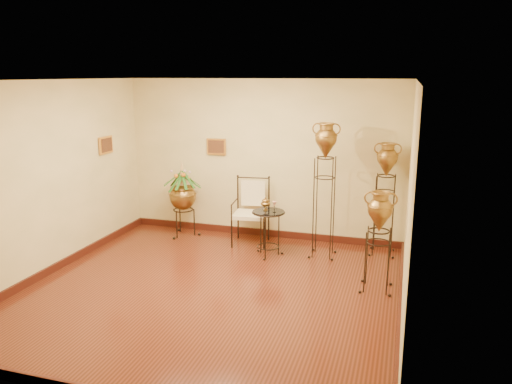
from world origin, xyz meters
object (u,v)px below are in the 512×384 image
(amphora_mid, at_px, (385,198))
(side_table, at_px, (268,232))
(planter_urn, at_px, (183,194))
(amphora_tall, at_px, (324,189))
(armchair, at_px, (251,212))

(amphora_mid, height_order, side_table, amphora_mid)
(planter_urn, relative_size, side_table, 1.49)
(amphora_tall, xyz_separation_m, side_table, (-0.84, -0.25, -0.72))
(armchair, distance_m, side_table, 0.67)
(amphora_tall, relative_size, amphora_mid, 1.17)
(amphora_mid, bearing_deg, planter_urn, -178.87)
(amphora_mid, xyz_separation_m, armchair, (-2.21, -0.16, -0.36))
(side_table, bearing_deg, amphora_tall, 16.63)
(amphora_tall, distance_m, amphora_mid, 1.01)
(amphora_tall, bearing_deg, armchair, 170.59)
(amphora_mid, bearing_deg, amphora_tall, -157.61)
(side_table, bearing_deg, planter_urn, 162.28)
(amphora_tall, bearing_deg, amphora_mid, 22.39)
(amphora_mid, bearing_deg, side_table, -160.32)
(amphora_tall, distance_m, side_table, 1.14)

